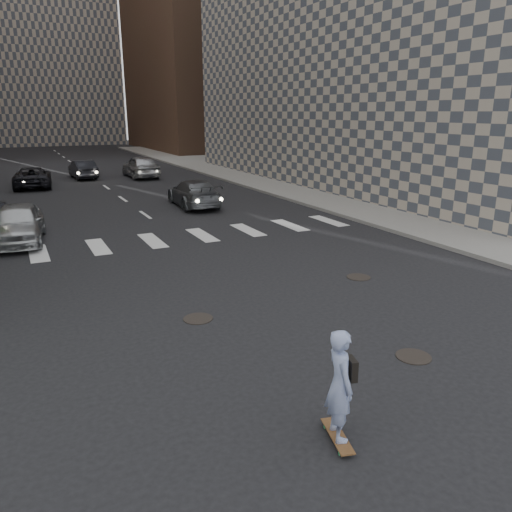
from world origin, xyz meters
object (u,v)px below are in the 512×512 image
Objects in this scene: traffic_car_e at (83,169)px; silver_sedan at (18,223)px; traffic_car_d at (141,166)px; traffic_car_b at (194,193)px; traffic_car_c at (32,177)px; skateboarder at (340,385)px.

silver_sedan is at bearing 71.68° from traffic_car_e.
traffic_car_e is (-3.94, 1.26, -0.16)m from traffic_car_d.
silver_sedan reaches higher than traffic_car_b.
silver_sedan is 0.89× the size of traffic_car_d.
traffic_car_b is at bearing 127.80° from traffic_car_c.
silver_sedan is 19.19m from traffic_car_d.
traffic_car_e is (-3.52, 14.15, -0.02)m from traffic_car_b.
traffic_car_c is (-2.52, 30.00, -0.28)m from skateboarder.
skateboarder is 0.38× the size of traffic_car_c.
traffic_car_b is 12.90m from traffic_car_d.
skateboarder is 19.63m from traffic_car_b.
traffic_car_b reaches higher than traffic_car_c.
silver_sedan is 18.96m from traffic_car_e.
skateboarder is at bearing 80.13° from traffic_car_d.
traffic_car_c is (1.28, 15.07, -0.07)m from silver_sedan.
traffic_car_b is 0.98× the size of traffic_car_d.
traffic_car_b is at bearing 91.51° from skateboarder.
traffic_car_b is at bearing 33.20° from silver_sedan.
traffic_car_e is (3.54, 3.26, 0.00)m from traffic_car_c.
traffic_car_e reaches higher than traffic_car_c.
traffic_car_d is 1.20× the size of traffic_car_e.
skateboarder reaches higher than traffic_car_b.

